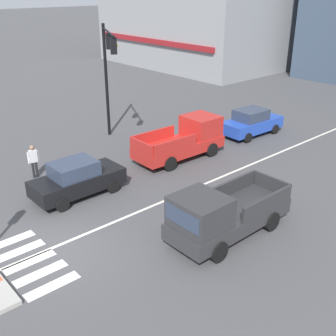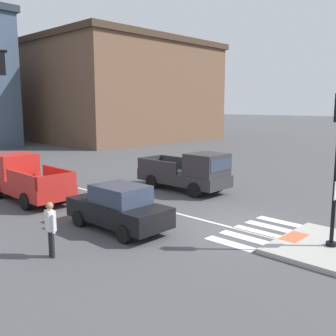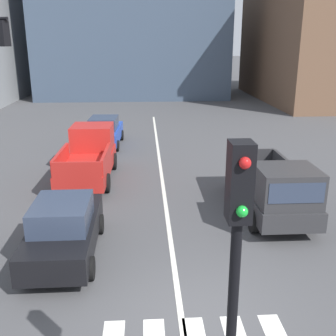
# 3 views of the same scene
# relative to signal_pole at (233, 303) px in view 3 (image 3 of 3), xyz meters

# --- Properties ---
(ground_plane) EXTENTS (300.00, 300.00, 0.00)m
(ground_plane) POSITION_rel_signal_pole_xyz_m (0.00, 3.45, -2.94)
(ground_plane) COLOR #474749
(signal_pole) EXTENTS (0.44, 0.38, 4.64)m
(signal_pole) POSITION_rel_signal_pole_xyz_m (0.00, 0.00, 0.00)
(signal_pole) COLOR black
(signal_pole) RESTS_ON traffic_island
(lane_centre_line) EXTENTS (0.14, 28.00, 0.01)m
(lane_centre_line) POSITION_rel_signal_pole_xyz_m (-0.23, 13.45, -2.94)
(lane_centre_line) COLOR silver
(lane_centre_line) RESTS_ON ground
(building_corner_left) EXTENTS (19.75, 20.72, 14.49)m
(building_corner_left) POSITION_rel_signal_pole_xyz_m (-2.02, 45.67, 4.32)
(building_corner_left) COLOR #3D4C60
(building_corner_left) RESTS_ON ground
(car_blue_westbound_distant) EXTENTS (1.99, 4.17, 1.64)m
(car_blue_westbound_distant) POSITION_rel_signal_pole_xyz_m (-3.21, 18.67, -2.13)
(car_blue_westbound_distant) COLOR #2347B7
(car_blue_westbound_distant) RESTS_ON ground
(car_black_westbound_near) EXTENTS (1.86, 4.11, 1.64)m
(car_black_westbound_near) POSITION_rel_signal_pole_xyz_m (-3.20, 6.38, -2.13)
(car_black_westbound_near) COLOR black
(car_black_westbound_near) RESTS_ON ground
(pickup_truck_charcoal_eastbound_mid) EXTENTS (2.07, 5.11, 2.08)m
(pickup_truck_charcoal_eastbound_mid) POSITION_rel_signal_pole_xyz_m (3.32, 8.58, -1.97)
(pickup_truck_charcoal_eastbound_mid) COLOR #2D2D30
(pickup_truck_charcoal_eastbound_mid) RESTS_ON ground
(pickup_truck_red_westbound_far) EXTENTS (2.15, 5.14, 2.08)m
(pickup_truck_red_westbound_far) POSITION_rel_signal_pole_xyz_m (-3.34, 13.14, -1.97)
(pickup_truck_red_westbound_far) COLOR red
(pickup_truck_red_westbound_far) RESTS_ON ground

